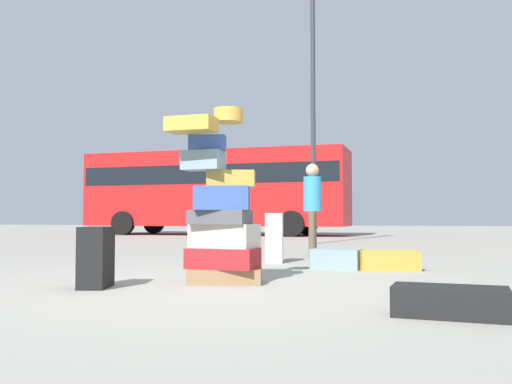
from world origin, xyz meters
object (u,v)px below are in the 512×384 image
object	(u,v)px
suitcase_tower	(221,215)
suitcase_cream_foreground_near	(274,238)
suitcase_black_right_side	(96,257)
suitcase_tan_white_trunk	(388,260)
parked_bus	(216,187)
person_bearded_onlooker	(312,202)
suitcase_black_foreground_far	(450,302)
lamp_post	(313,74)
suitcase_slate_left_side	(336,259)

from	to	relation	value
suitcase_tower	suitcase_cream_foreground_near	distance (m)	2.64
suitcase_black_right_side	suitcase_tower	bearing A→B (deg)	18.19
suitcase_tower	suitcase_tan_white_trunk	bearing A→B (deg)	45.32
suitcase_tan_white_trunk	parked_bus	world-z (taller)	parked_bus
suitcase_cream_foreground_near	suitcase_black_right_side	xyz separation A→B (m)	(-1.23, -3.19, -0.08)
person_bearded_onlooker	suitcase_black_right_side	bearing A→B (deg)	-21.92
suitcase_black_foreground_far	suitcase_black_right_side	xyz separation A→B (m)	(-3.07, 0.97, 0.19)
suitcase_black_right_side	lamp_post	bearing A→B (deg)	72.05
suitcase_black_foreground_far	suitcase_tan_white_trunk	distance (m)	3.32
suitcase_black_right_side	person_bearded_onlooker	xyz separation A→B (m)	(1.69, 4.35, 0.64)
suitcase_cream_foreground_near	suitcase_tan_white_trunk	distance (m)	1.82
suitcase_tan_white_trunk	suitcase_black_right_side	distance (m)	3.66
suitcase_black_right_side	suitcase_slate_left_side	bearing A→B (deg)	37.56
suitcase_tower	suitcase_black_right_side	world-z (taller)	suitcase_tower
suitcase_tower	person_bearded_onlooker	distance (m)	3.84
suitcase_tan_white_trunk	person_bearded_onlooker	xyz separation A→B (m)	(-1.13, 2.02, 0.81)
suitcase_black_foreground_far	suitcase_tan_white_trunk	world-z (taller)	suitcase_tan_white_trunk
suitcase_slate_left_side	parked_bus	size ratio (longest dim) A/B	0.06
suitcase_tan_white_trunk	parked_bus	bearing A→B (deg)	102.96
suitcase_cream_foreground_near	suitcase_black_right_side	bearing A→B (deg)	-116.05
suitcase_tower	suitcase_slate_left_side	size ratio (longest dim) A/B	2.84
suitcase_tan_white_trunk	person_bearded_onlooker	distance (m)	2.45
suitcase_cream_foreground_near	parked_bus	world-z (taller)	parked_bus
suitcase_tower	person_bearded_onlooker	world-z (taller)	suitcase_tower
suitcase_black_foreground_far	suitcase_tan_white_trunk	size ratio (longest dim) A/B	1.02
lamp_post	suitcase_slate_left_side	bearing A→B (deg)	-82.81
parked_bus	lamp_post	world-z (taller)	lamp_post
suitcase_black_foreground_far	person_bearded_onlooker	size ratio (longest dim) A/B	0.48
person_bearded_onlooker	lamp_post	size ratio (longest dim) A/B	0.23
suitcase_tan_white_trunk	suitcase_black_foreground_far	bearing A→B (deg)	-96.38
suitcase_slate_left_side	suitcase_black_foreground_far	world-z (taller)	suitcase_slate_left_side
suitcase_tan_white_trunk	suitcase_cream_foreground_near	bearing A→B (deg)	141.21
suitcase_cream_foreground_near	suitcase_black_right_side	world-z (taller)	suitcase_cream_foreground_near
suitcase_black_right_side	lamp_post	xyz separation A→B (m)	(1.31, 9.11, 4.07)
suitcase_tower	suitcase_black_foreground_far	size ratio (longest dim) A/B	2.40
suitcase_tower	person_bearded_onlooker	xyz separation A→B (m)	(0.62, 3.78, 0.25)
suitcase_tower	person_bearded_onlooker	bearing A→B (deg)	80.73
lamp_post	suitcase_black_right_side	bearing A→B (deg)	-98.20
suitcase_tower	lamp_post	xyz separation A→B (m)	(0.24, 8.54, 3.67)
suitcase_tan_white_trunk	lamp_post	distance (m)	8.14
suitcase_cream_foreground_near	person_bearded_onlooker	xyz separation A→B (m)	(0.47, 1.17, 0.57)
parked_bus	suitcase_slate_left_side	bearing A→B (deg)	-62.55
suitcase_cream_foreground_near	lamp_post	world-z (taller)	lamp_post
suitcase_slate_left_side	suitcase_black_right_side	size ratio (longest dim) A/B	1.09
suitcase_black_right_side	lamp_post	size ratio (longest dim) A/B	0.09
suitcase_cream_foreground_near	suitcase_black_right_side	distance (m)	3.41
suitcase_slate_left_side	suitcase_black_foreground_far	xyz separation A→B (m)	(0.90, -3.32, -0.03)
suitcase_tower	lamp_post	bearing A→B (deg)	88.40
suitcase_cream_foreground_near	suitcase_tan_white_trunk	world-z (taller)	suitcase_cream_foreground_near
suitcase_slate_left_side	lamp_post	size ratio (longest dim) A/B	0.09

